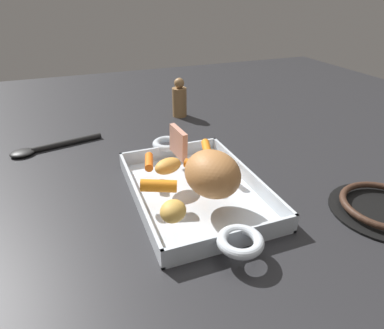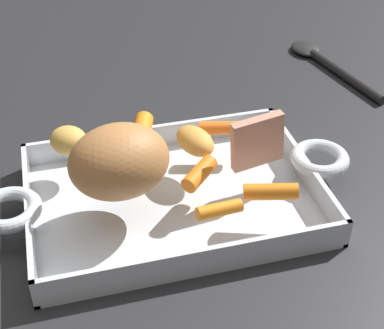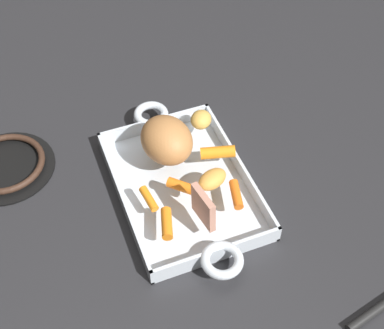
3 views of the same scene
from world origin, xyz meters
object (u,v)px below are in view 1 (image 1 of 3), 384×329
(baby_carrot_southeast, at_px, (207,148))
(pepper_mill, at_px, (179,100))
(pork_roast, at_px, (212,174))
(potato_corner, at_px, (168,166))
(baby_carrot_southwest, at_px, (149,162))
(stove_burner_rear, at_px, (383,208))
(potato_golden_large, at_px, (173,211))
(baby_carrot_center_left, at_px, (197,166))
(roast_slice_thick, at_px, (179,142))
(baby_carrot_northeast, at_px, (223,160))
(baby_carrot_center_right, at_px, (159,186))
(serving_spoon, at_px, (47,147))
(roasting_dish, at_px, (195,190))

(baby_carrot_southeast, bearing_deg, pepper_mill, -9.10)
(pork_roast, xyz_separation_m, potato_corner, (0.10, 0.05, -0.03))
(baby_carrot_southwest, height_order, stove_burner_rear, baby_carrot_southwest)
(potato_golden_large, bearing_deg, baby_carrot_southwest, -2.80)
(baby_carrot_southwest, bearing_deg, potato_golden_large, 177.20)
(baby_carrot_center_left, height_order, potato_corner, potato_corner)
(pepper_mill, bearing_deg, baby_carrot_center_left, 165.60)
(roast_slice_thick, bearing_deg, pepper_mill, -19.15)
(baby_carrot_southeast, distance_m, baby_carrot_southwest, 0.14)
(pork_roast, height_order, potato_golden_large, pork_roast)
(stove_burner_rear, bearing_deg, pepper_mill, 16.64)
(baby_carrot_northeast, height_order, baby_carrot_southeast, baby_carrot_southeast)
(baby_carrot_center_left, bearing_deg, baby_carrot_center_right, 117.91)
(baby_carrot_center_left, relative_size, potato_corner, 0.85)
(baby_carrot_southwest, height_order, pepper_mill, pepper_mill)
(baby_carrot_southwest, distance_m, serving_spoon, 0.34)
(baby_carrot_southwest, height_order, baby_carrot_center_right, baby_carrot_center_right)
(roasting_dish, relative_size, baby_carrot_northeast, 8.78)
(roasting_dish, xyz_separation_m, serving_spoon, (0.34, 0.29, -0.00))
(stove_burner_rear, bearing_deg, baby_carrot_southwest, 55.64)
(baby_carrot_center_right, xyz_separation_m, baby_carrot_center_left, (0.05, -0.10, -0.00))
(serving_spoon, bearing_deg, baby_carrot_center_left, 122.61)
(baby_carrot_southwest, bearing_deg, pork_roast, -150.63)
(baby_carrot_northeast, bearing_deg, baby_carrot_center_left, 94.35)
(pork_roast, xyz_separation_m, baby_carrot_northeast, (0.10, -0.07, -0.03))
(baby_carrot_center_left, height_order, stove_burner_rear, baby_carrot_center_left)
(baby_carrot_northeast, relative_size, baby_carrot_southwest, 0.88)
(pork_roast, bearing_deg, serving_spoon, 36.39)
(roasting_dish, height_order, potato_corner, potato_corner)
(roasting_dish, relative_size, baby_carrot_southeast, 7.45)
(baby_carrot_southeast, xyz_separation_m, pepper_mill, (0.36, -0.06, 0.00))
(pork_roast, relative_size, baby_carrot_southwest, 1.94)
(baby_carrot_northeast, xyz_separation_m, baby_carrot_southeast, (0.06, 0.01, 0.00))
(baby_carrot_southeast, bearing_deg, baby_carrot_southwest, 96.01)
(pork_roast, height_order, baby_carrot_center_left, pork_roast)
(baby_carrot_southeast, height_order, stove_burner_rear, baby_carrot_southeast)
(roasting_dish, height_order, roast_slice_thick, roast_slice_thick)
(baby_carrot_southeast, distance_m, potato_golden_large, 0.26)
(pork_roast, relative_size, baby_carrot_center_left, 2.23)
(potato_corner, bearing_deg, roast_slice_thick, -35.46)
(baby_carrot_center_right, bearing_deg, pork_roast, -114.25)
(roast_slice_thick, distance_m, baby_carrot_center_left, 0.08)
(pork_roast, relative_size, serving_spoon, 0.49)
(baby_carrot_center_right, xyz_separation_m, potato_golden_large, (-0.09, 0.00, 0.01))
(pork_roast, height_order, stove_burner_rear, pork_roast)
(potato_golden_large, xyz_separation_m, pepper_mill, (0.57, -0.21, -0.00))
(serving_spoon, xyz_separation_m, pepper_mill, (0.12, -0.41, 0.05))
(roast_slice_thick, xyz_separation_m, baby_carrot_southeast, (-0.01, -0.06, -0.02))
(roasting_dish, bearing_deg, pepper_mill, -15.17)
(roast_slice_thick, relative_size, potato_corner, 1.08)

